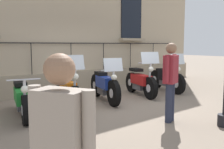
{
  "coord_description": "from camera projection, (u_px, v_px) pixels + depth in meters",
  "views": [
    {
      "loc": [
        5.26,
        -4.6,
        1.65
      ],
      "look_at": [
        -0.28,
        0.0,
        0.8
      ],
      "focal_mm": 40.97,
      "sensor_mm": 36.0,
      "label": 1
    }
  ],
  "objects": [
    {
      "name": "motorcycle_green",
      "position": [
        22.0,
        99.0,
        5.83
      ],
      "size": [
        1.96,
        0.85,
        0.95
      ],
      "color": "black",
      "rests_on": "ground_plane"
    },
    {
      "name": "ground_plane",
      "position": [
        118.0,
        104.0,
        7.13
      ],
      "size": [
        60.0,
        60.0,
        0.0
      ],
      "primitive_type": "plane",
      "color": "gray"
    },
    {
      "name": "motorcycle_black",
      "position": [
        167.0,
        78.0,
        9.02
      ],
      "size": [
        1.93,
        0.79,
        1.35
      ],
      "color": "black",
      "rests_on": "ground_plane"
    },
    {
      "name": "pedestrian_walking",
      "position": [
        171.0,
        78.0,
        5.39
      ],
      "size": [
        0.32,
        0.51,
        1.68
      ],
      "color": "#23283D",
      "rests_on": "ground_plane"
    },
    {
      "name": "motorcycle_orange",
      "position": [
        68.0,
        91.0,
        6.67
      ],
      "size": [
        1.99,
        0.73,
        1.4
      ],
      "color": "black",
      "rests_on": "ground_plane"
    },
    {
      "name": "motorcycle_blue",
      "position": [
        105.0,
        86.0,
        7.44
      ],
      "size": [
        2.1,
        0.89,
        1.29
      ],
      "color": "black",
      "rests_on": "ground_plane"
    },
    {
      "name": "motorcycle_red",
      "position": [
        141.0,
        82.0,
        8.25
      ],
      "size": [
        1.92,
        0.92,
        1.43
      ],
      "color": "black",
      "rests_on": "ground_plane"
    }
  ]
}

